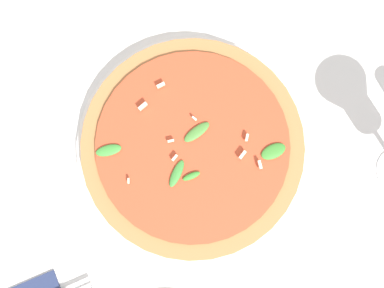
% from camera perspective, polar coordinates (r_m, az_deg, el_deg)
% --- Properties ---
extents(ground_plane, '(6.00, 6.00, 0.00)m').
position_cam_1_polar(ground_plane, '(0.66, -0.44, -0.75)').
color(ground_plane, silver).
extents(pizza_arugula_main, '(0.34, 0.34, 0.05)m').
position_cam_1_polar(pizza_arugula_main, '(0.65, 0.00, -0.17)').
color(pizza_arugula_main, white).
rests_on(pizza_arugula_main, ground_plane).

